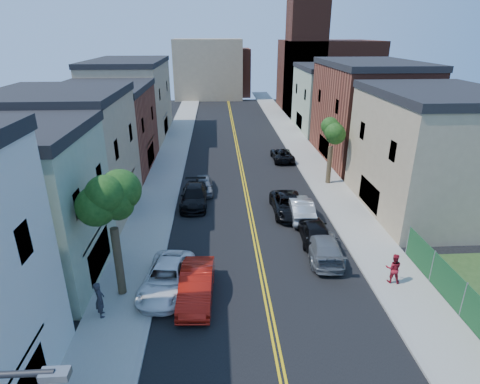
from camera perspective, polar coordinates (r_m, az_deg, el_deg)
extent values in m
cube|color=gray|center=(46.53, -9.99, 5.27)|extent=(3.20, 100.00, 0.15)
cube|color=gray|center=(47.38, 9.44, 5.61)|extent=(3.20, 100.00, 0.15)
cube|color=gray|center=(46.36, -7.83, 5.34)|extent=(0.30, 100.00, 0.15)
cube|color=gray|center=(47.03, 7.35, 5.61)|extent=(0.30, 100.00, 0.15)
cube|color=gray|center=(25.03, -30.47, -2.56)|extent=(9.00, 8.00, 8.50)
cube|color=#998466|center=(32.67, -23.95, 4.44)|extent=(9.00, 10.00, 9.00)
cube|color=brown|center=(42.90, -19.09, 8.37)|extent=(9.00, 12.00, 8.00)
cube|color=#998466|center=(56.12, -15.60, 12.61)|extent=(9.00, 16.00, 9.50)
cube|color=#998466|center=(33.92, 25.94, 4.72)|extent=(9.00, 12.00, 9.00)
cube|color=brown|center=(46.14, 17.91, 10.70)|extent=(9.00, 14.00, 10.00)
cube|color=gray|center=(59.33, 13.09, 12.85)|extent=(9.00, 12.00, 8.50)
cube|color=#4C2319|center=(75.33, 12.47, 16.16)|extent=(16.00, 14.00, 12.00)
cube|color=#4C2319|center=(69.91, 9.53, 20.04)|extent=(6.00, 6.00, 22.00)
cube|color=#998466|center=(86.57, -4.63, 17.33)|extent=(14.00, 8.00, 12.00)
cube|color=brown|center=(90.67, -1.93, 16.98)|extent=(10.00, 8.00, 10.00)
cylinder|color=#3B2E1D|center=(22.14, -17.24, -9.62)|extent=(0.44, 0.44, 3.96)
sphere|color=#15390F|center=(20.27, -18.62, 0.84)|extent=(5.20, 5.20, 5.20)
sphere|color=#15390F|center=(19.44, -17.78, 3.31)|extent=(3.90, 3.90, 3.90)
sphere|color=#15390F|center=(21.06, -19.47, 0.00)|extent=(3.64, 3.64, 3.64)
cylinder|color=#3B2E1D|center=(37.61, 12.84, 3.86)|extent=(0.44, 0.44, 3.52)
sphere|color=#15390F|center=(36.63, 13.34, 9.42)|extent=(4.40, 4.40, 4.40)
sphere|color=#15390F|center=(36.27, 14.28, 10.63)|extent=(3.30, 3.30, 3.30)
sphere|color=#15390F|center=(37.02, 12.43, 8.93)|extent=(3.08, 3.08, 3.08)
cylinder|color=black|center=(8.44, -31.45, -21.72)|extent=(1.80, 0.12, 0.12)
cube|color=slate|center=(8.11, -25.28, -22.85)|extent=(0.50, 0.25, 0.15)
imported|color=#B0150B|center=(21.77, -6.35, -13.37)|extent=(1.95, 5.03, 1.63)
imported|color=white|center=(22.73, -10.62, -12.18)|extent=(3.09, 5.58, 1.48)
imported|color=slate|center=(35.34, -5.30, 1.00)|extent=(1.75, 4.00, 1.34)
imported|color=black|center=(32.85, -6.66, -0.56)|extent=(2.23, 5.36, 1.55)
imported|color=slate|center=(25.81, 12.03, -7.74)|extent=(2.54, 5.34, 1.50)
imported|color=black|center=(27.52, 10.74, -5.51)|extent=(2.09, 4.77, 1.60)
imported|color=#9A9DA1|center=(30.72, 8.74, -2.30)|extent=(1.88, 4.93, 1.60)
imported|color=black|center=(44.37, 6.15, 5.43)|extent=(2.24, 4.76, 1.31)
imported|color=black|center=(31.28, 7.02, -1.87)|extent=(2.47, 5.29, 1.46)
imported|color=#26262D|center=(21.39, -19.72, -14.47)|extent=(0.67, 0.82, 1.95)
imported|color=maroon|center=(24.22, 21.39, -10.27)|extent=(1.03, 0.90, 1.80)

